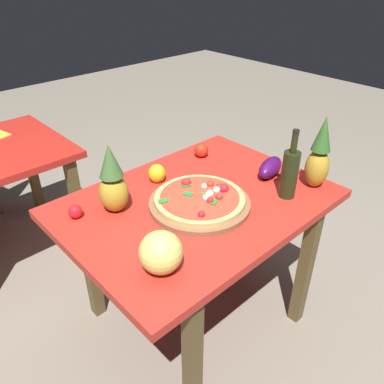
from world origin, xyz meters
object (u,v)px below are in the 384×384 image
object	(u,v)px
display_table	(197,217)
tomato_by_bottle	(201,150)
pizza	(201,198)
pineapple_left	(113,182)
pizza_board	(200,203)
melon	(161,252)
eggplant	(270,167)
wine_bottle	(290,173)
tomato_at_corner	(75,212)
pineapple_right	(319,156)
bell_pepper	(157,173)

from	to	relation	value
display_table	tomato_by_bottle	distance (m)	0.46
pizza	pineapple_left	distance (m)	0.39
pizza_board	melon	size ratio (longest dim) A/B	2.88
pineapple_left	eggplant	size ratio (longest dim) A/B	1.58
display_table	pineapple_left	xyz separation A→B (m)	(-0.32, 0.19, 0.24)
eggplant	tomato_by_bottle	size ratio (longest dim) A/B	2.56
wine_bottle	tomato_at_corner	world-z (taller)	wine_bottle
tomato_by_bottle	melon	bearing A→B (deg)	-142.93
melon	tomato_by_bottle	distance (m)	0.91
pineapple_right	melon	distance (m)	0.92
bell_pepper	tomato_by_bottle	distance (m)	0.35
pineapple_left	eggplant	distance (m)	0.80
melon	bell_pepper	distance (m)	0.63
pineapple_right	eggplant	xyz separation A→B (m)	(-0.07, 0.21, -0.11)
wine_bottle	eggplant	world-z (taller)	wine_bottle
pizza	tomato_by_bottle	world-z (taller)	pizza
display_table	pizza	xyz separation A→B (m)	(-0.02, -0.05, 0.14)
wine_bottle	pineapple_right	bearing A→B (deg)	-11.91
pizza	tomato_by_bottle	size ratio (longest dim) A/B	5.15
display_table	bell_pepper	world-z (taller)	bell_pepper
wine_bottle	pineapple_left	xyz separation A→B (m)	(-0.65, 0.44, 0.02)
wine_bottle	tomato_by_bottle	distance (m)	0.57
display_table	melon	xyz separation A→B (m)	(-0.41, -0.25, 0.18)
pineapple_left	tomato_by_bottle	xyz separation A→B (m)	(0.64, 0.12, -0.10)
pineapple_right	wine_bottle	bearing A→B (deg)	168.09
display_table	pizza_board	distance (m)	0.12
wine_bottle	pineapple_left	world-z (taller)	wine_bottle
pineapple_right	tomato_at_corner	distance (m)	1.13
pineapple_right	bell_pepper	bearing A→B (deg)	133.86
eggplant	wine_bottle	bearing A→B (deg)	-119.74
pizza_board	pineapple_right	bearing A→B (deg)	-25.37
pizza	bell_pepper	xyz separation A→B (m)	(-0.01, 0.30, 0.00)
pizza_board	wine_bottle	xyz separation A→B (m)	(0.36, -0.21, 0.11)
pizza_board	pineapple_left	xyz separation A→B (m)	(-0.29, 0.23, 0.13)
tomato_by_bottle	pizza	bearing A→B (deg)	-134.35
pizza	melon	xyz separation A→B (m)	(-0.39, -0.20, 0.04)
display_table	melon	size ratio (longest dim) A/B	7.69
melon	bell_pepper	bearing A→B (deg)	53.04
display_table	wine_bottle	bearing A→B (deg)	-38.13
melon	tomato_by_bottle	size ratio (longest dim) A/B	2.02
pineapple_right	melon	size ratio (longest dim) A/B	2.27
pizza	bell_pepper	size ratio (longest dim) A/B	4.26
display_table	pizza	bearing A→B (deg)	-114.38
eggplant	tomato_by_bottle	xyz separation A→B (m)	(-0.11, 0.39, -0.01)
pizza_board	tomato_by_bottle	size ratio (longest dim) A/B	5.81
tomato_by_bottle	pineapple_left	bearing A→B (deg)	-169.51
tomato_by_bottle	tomato_at_corner	world-z (taller)	tomato_by_bottle
wine_bottle	pineapple_right	distance (m)	0.18
pineapple_right	pineapple_left	bearing A→B (deg)	149.66
eggplant	pineapple_left	bearing A→B (deg)	160.11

